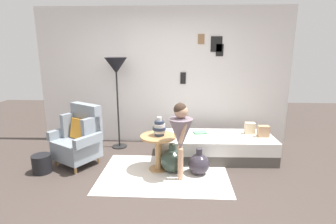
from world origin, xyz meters
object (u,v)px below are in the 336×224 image
(daybed, at_px, (216,147))
(book_on_daybed, at_px, (200,132))
(demijohn_near, at_px, (172,160))
(demijohn_far, at_px, (199,164))
(magazine_basket, at_px, (42,164))
(armchair, at_px, (80,138))
(floor_lamp, at_px, (116,69))
(side_table, at_px, (158,146))
(vase_striped, at_px, (159,128))
(person_child, at_px, (181,131))

(daybed, bearing_deg, book_on_daybed, 156.82)
(demijohn_near, relative_size, demijohn_far, 1.11)
(demijohn_far, bearing_deg, demijohn_near, 171.34)
(daybed, relative_size, magazine_basket, 6.86)
(demijohn_near, bearing_deg, demijohn_far, -8.66)
(armchair, relative_size, floor_lamp, 0.57)
(side_table, distance_m, magazine_basket, 1.79)
(vase_striped, distance_m, floor_lamp, 1.49)
(floor_lamp, bearing_deg, armchair, -121.45)
(demijohn_far, bearing_deg, side_table, 169.82)
(demijohn_near, xyz_separation_m, magazine_basket, (-1.98, -0.13, -0.05))
(vase_striped, height_order, book_on_daybed, vase_striped)
(side_table, relative_size, demijohn_far, 1.39)
(armchair, height_order, demijohn_far, armchair)
(person_child, bearing_deg, demijohn_near, 119.68)
(floor_lamp, relative_size, demijohn_near, 3.77)
(vase_striped, height_order, floor_lamp, floor_lamp)
(daybed, distance_m, vase_striped, 1.16)
(side_table, height_order, demijohn_near, side_table)
(vase_striped, relative_size, demijohn_far, 0.72)
(demijohn_near, distance_m, demijohn_far, 0.41)
(daybed, xyz_separation_m, floor_lamp, (-1.78, 0.42, 1.28))
(magazine_basket, bearing_deg, demijohn_near, 3.77)
(floor_lamp, xyz_separation_m, book_on_daybed, (1.51, -0.31, -1.06))
(daybed, height_order, person_child, person_child)
(armchair, bearing_deg, demijohn_far, -8.65)
(vase_striped, distance_m, book_on_daybed, 0.94)
(daybed, relative_size, vase_striped, 6.62)
(book_on_daybed, height_order, magazine_basket, book_on_daybed)
(armchair, bearing_deg, person_child, -15.25)
(vase_striped, bearing_deg, book_on_daybed, 43.05)
(demijohn_far, bearing_deg, floor_lamp, 144.16)
(book_on_daybed, height_order, demijohn_far, book_on_daybed)
(armchair, distance_m, floor_lamp, 1.36)
(vase_striped, height_order, demijohn_far, vase_striped)
(armchair, distance_m, magazine_basket, 0.66)
(person_child, relative_size, demijohn_far, 2.78)
(floor_lamp, distance_m, book_on_daybed, 1.87)
(person_child, bearing_deg, magazine_basket, 177.68)
(floor_lamp, bearing_deg, magazine_basket, -129.88)
(side_table, bearing_deg, armchair, 172.09)
(armchair, height_order, book_on_daybed, armchair)
(floor_lamp, relative_size, demijohn_far, 4.18)
(daybed, bearing_deg, floor_lamp, 166.65)
(person_child, xyz_separation_m, magazine_basket, (-2.10, 0.09, -0.58))
(vase_striped, bearing_deg, side_table, -149.57)
(armchair, distance_m, demijohn_far, 1.95)
(armchair, distance_m, daybed, 2.28)
(book_on_daybed, bearing_deg, person_child, -110.77)
(vase_striped, relative_size, floor_lamp, 0.17)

